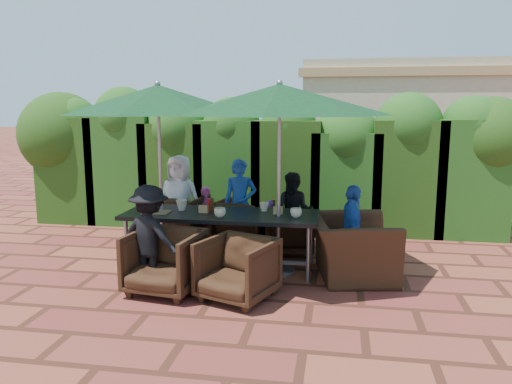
% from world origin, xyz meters
% --- Properties ---
extents(ground, '(80.00, 80.00, 0.00)m').
position_xyz_m(ground, '(0.00, 0.00, 0.00)').
color(ground, brown).
rests_on(ground, ground).
extents(dining_table, '(2.56, 0.90, 0.75)m').
position_xyz_m(dining_table, '(-0.14, -0.08, 0.68)').
color(dining_table, black).
rests_on(dining_table, ground).
extents(umbrella_left, '(2.49, 2.49, 2.46)m').
position_xyz_m(umbrella_left, '(-0.94, -0.13, 2.21)').
color(umbrella_left, gray).
rests_on(umbrella_left, ground).
extents(umbrella_right, '(2.76, 2.76, 2.46)m').
position_xyz_m(umbrella_right, '(0.64, -0.14, 2.21)').
color(umbrella_right, gray).
rests_on(umbrella_right, ground).
extents(chair_far_left, '(0.92, 0.87, 0.86)m').
position_xyz_m(chair_far_left, '(-1.10, 0.96, 0.43)').
color(chair_far_left, black).
rests_on(chair_far_left, ground).
extents(chair_far_mid, '(0.91, 0.87, 0.81)m').
position_xyz_m(chair_far_mid, '(-0.04, 0.94, 0.40)').
color(chair_far_mid, black).
rests_on(chair_far_mid, ground).
extents(chair_far_right, '(0.75, 0.71, 0.71)m').
position_xyz_m(chair_far_right, '(0.70, 0.76, 0.36)').
color(chair_far_right, black).
rests_on(chair_far_right, ground).
extents(chair_near_left, '(0.88, 0.83, 0.80)m').
position_xyz_m(chair_near_left, '(-0.58, -1.04, 0.40)').
color(chair_near_left, black).
rests_on(chair_near_left, ground).
extents(chair_near_right, '(0.94, 0.92, 0.77)m').
position_xyz_m(chair_near_right, '(0.30, -1.12, 0.38)').
color(chair_near_right, black).
rests_on(chair_near_right, ground).
extents(chair_end_right, '(0.94, 1.27, 1.01)m').
position_xyz_m(chair_end_right, '(1.57, -0.14, 0.50)').
color(chair_end_right, black).
rests_on(chair_end_right, ground).
extents(adult_far_left, '(0.73, 0.48, 1.41)m').
position_xyz_m(adult_far_left, '(-1.02, 0.90, 0.70)').
color(adult_far_left, white).
rests_on(adult_far_left, ground).
extents(adult_far_mid, '(0.55, 0.47, 1.36)m').
position_xyz_m(adult_far_mid, '(-0.07, 0.88, 0.68)').
color(adult_far_mid, '#1E4EA5').
rests_on(adult_far_mid, ground).
extents(adult_far_right, '(0.60, 0.40, 1.18)m').
position_xyz_m(adult_far_right, '(0.74, 0.88, 0.59)').
color(adult_far_right, black).
rests_on(adult_far_right, ground).
extents(adult_near_left, '(0.87, 0.57, 1.24)m').
position_xyz_m(adult_near_left, '(-0.78, -0.95, 0.62)').
color(adult_near_left, black).
rests_on(adult_near_left, ground).
extents(adult_end_right, '(0.41, 0.71, 1.16)m').
position_xyz_m(adult_end_right, '(1.57, -0.07, 0.58)').
color(adult_end_right, '#1E4EA5').
rests_on(adult_end_right, ground).
extents(child_left, '(0.36, 0.31, 0.90)m').
position_xyz_m(child_left, '(-0.65, 1.06, 0.45)').
color(child_left, '#E95297').
rests_on(child_left, ground).
extents(child_right, '(0.31, 0.27, 0.74)m').
position_xyz_m(child_right, '(0.37, 0.92, 0.37)').
color(child_right, '#824FAC').
rests_on(child_right, ground).
extents(pedestrian_a, '(1.79, 0.82, 1.85)m').
position_xyz_m(pedestrian_a, '(1.32, 4.32, 0.93)').
color(pedestrian_a, green).
rests_on(pedestrian_a, ground).
extents(pedestrian_b, '(0.93, 0.70, 1.73)m').
position_xyz_m(pedestrian_b, '(2.53, 4.33, 0.87)').
color(pedestrian_b, '#E95297').
rests_on(pedestrian_b, ground).
extents(pedestrian_c, '(1.10, 0.74, 1.57)m').
position_xyz_m(pedestrian_c, '(3.21, 4.30, 0.79)').
color(pedestrian_c, '#96969E').
rests_on(pedestrian_c, ground).
extents(cup_a, '(0.15, 0.15, 0.12)m').
position_xyz_m(cup_a, '(-1.12, -0.23, 0.81)').
color(cup_a, beige).
rests_on(cup_a, dining_table).
extents(cup_b, '(0.16, 0.16, 0.15)m').
position_xyz_m(cup_b, '(-0.70, 0.00, 0.82)').
color(cup_b, beige).
rests_on(cup_b, dining_table).
extents(cup_c, '(0.15, 0.15, 0.12)m').
position_xyz_m(cup_c, '(-0.09, -0.31, 0.81)').
color(cup_c, beige).
rests_on(cup_c, dining_table).
extents(cup_d, '(0.13, 0.13, 0.12)m').
position_xyz_m(cup_d, '(0.41, 0.13, 0.81)').
color(cup_d, beige).
rests_on(cup_d, dining_table).
extents(cup_e, '(0.15, 0.15, 0.12)m').
position_xyz_m(cup_e, '(0.86, -0.17, 0.81)').
color(cup_e, beige).
rests_on(cup_e, dining_table).
extents(ketchup_bottle, '(0.04, 0.04, 0.17)m').
position_xyz_m(ketchup_bottle, '(-0.31, -0.04, 0.83)').
color(ketchup_bottle, '#B20C0A').
rests_on(ketchup_bottle, dining_table).
extents(sauce_bottle, '(0.04, 0.04, 0.17)m').
position_xyz_m(sauce_bottle, '(-0.29, 0.06, 0.83)').
color(sauce_bottle, '#4C230C').
rests_on(sauce_bottle, dining_table).
extents(serving_tray, '(0.35, 0.25, 0.02)m').
position_xyz_m(serving_tray, '(-0.98, -0.20, 0.76)').
color(serving_tray, '#8B6243').
rests_on(serving_tray, dining_table).
extents(number_block_left, '(0.12, 0.06, 0.10)m').
position_xyz_m(number_block_left, '(-0.37, -0.10, 0.80)').
color(number_block_left, tan).
rests_on(number_block_left, dining_table).
extents(number_block_right, '(0.12, 0.06, 0.10)m').
position_xyz_m(number_block_right, '(0.61, -0.02, 0.80)').
color(number_block_right, tan).
rests_on(number_block_right, dining_table).
extents(hedge_wall, '(9.10, 1.60, 2.49)m').
position_xyz_m(hedge_wall, '(-0.16, 2.32, 1.32)').
color(hedge_wall, '#1B370F').
rests_on(hedge_wall, ground).
extents(building, '(6.20, 3.08, 3.20)m').
position_xyz_m(building, '(3.50, 6.99, 1.61)').
color(building, beige).
rests_on(building, ground).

